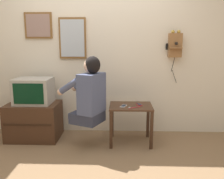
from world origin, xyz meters
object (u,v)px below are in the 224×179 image
at_px(wall_phone_antique, 175,45).
at_px(wall_mirror, 73,38).
at_px(framed_picture, 38,25).
at_px(cell_phone_held, 124,106).
at_px(cell_phone_spare, 139,105).
at_px(person, 90,93).
at_px(television, 34,91).
at_px(toothbrush, 134,108).

bearing_deg(wall_phone_antique, wall_mirror, 178.42).
xyz_separation_m(wall_phone_antique, framed_picture, (-1.99, 0.04, 0.28)).
height_order(wall_phone_antique, cell_phone_held, wall_phone_antique).
relative_size(wall_phone_antique, cell_phone_spare, 5.65).
height_order(framed_picture, wall_mirror, framed_picture).
bearing_deg(cell_phone_held, person, -146.11).
height_order(television, wall_phone_antique, wall_phone_antique).
xyz_separation_m(cell_phone_held, toothbrush, (0.13, -0.08, 0.00)).
xyz_separation_m(wall_phone_antique, cell_phone_spare, (-0.52, -0.35, -0.80)).
xyz_separation_m(television, framed_picture, (0.01, 0.30, 0.92)).
distance_m(wall_mirror, toothbrush, 1.37).
distance_m(wall_mirror, cell_phone_held, 1.26).
bearing_deg(television, cell_phone_spare, -3.57).
height_order(person, television, person).
height_order(person, wall_mirror, wall_mirror).
bearing_deg(person, toothbrush, -62.35).
bearing_deg(wall_phone_antique, cell_phone_spare, -146.07).
bearing_deg(toothbrush, framed_picture, 36.23).
height_order(framed_picture, cell_phone_held, framed_picture).
distance_m(cell_phone_spare, toothbrush, 0.18).
relative_size(framed_picture, wall_mirror, 0.68).
xyz_separation_m(cell_phone_spare, toothbrush, (-0.08, -0.16, 0.00)).
height_order(framed_picture, toothbrush, framed_picture).
xyz_separation_m(wall_phone_antique, toothbrush, (-0.60, -0.51, -0.80)).
height_order(television, framed_picture, framed_picture).
bearing_deg(cell_phone_held, wall_mirror, 167.62).
relative_size(wall_mirror, cell_phone_spare, 4.42).
height_order(framed_picture, cell_phone_spare, framed_picture).
bearing_deg(wall_phone_antique, person, -155.23).
xyz_separation_m(person, toothbrush, (0.57, 0.03, -0.20)).
bearing_deg(wall_mirror, cell_phone_spare, -22.11).
xyz_separation_m(television, wall_phone_antique, (2.00, 0.26, 0.64)).
bearing_deg(framed_picture, cell_phone_held, -20.83).
distance_m(person, framed_picture, 1.33).
xyz_separation_m(wall_mirror, cell_phone_spare, (0.97, -0.39, -0.89)).
bearing_deg(framed_picture, cell_phone_spare, -15.10).
distance_m(person, television, 0.88).
bearing_deg(cell_phone_held, television, -167.96).
distance_m(person, wall_phone_antique, 1.42).
relative_size(television, wall_phone_antique, 0.65).
xyz_separation_m(framed_picture, toothbrush, (1.38, -0.55, -1.08)).
bearing_deg(wall_phone_antique, cell_phone_held, -149.62).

